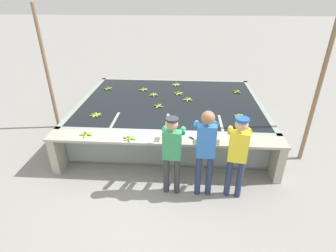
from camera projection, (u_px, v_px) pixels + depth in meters
name	position (u px, v px, depth m)	size (l,w,h in m)	color
ground_plane	(164.00, 180.00, 5.34)	(80.00, 80.00, 0.00)	gray
wash_tank	(170.00, 115.00, 7.12)	(4.71, 3.59, 0.85)	gray
work_ledge	(165.00, 148.00, 5.25)	(4.71, 0.45, 0.85)	#A8A393
worker_0	(172.00, 149.00, 4.63)	(0.43, 0.72, 1.56)	#38383D
worker_1	(206.00, 146.00, 4.54)	(0.40, 0.72, 1.71)	navy
worker_2	(238.00, 151.00, 4.52)	(0.48, 0.74, 1.61)	navy
banana_bunch_floating_0	(153.00, 95.00, 7.24)	(0.27, 0.27, 0.08)	#8CB738
banana_bunch_floating_1	(143.00, 90.00, 7.61)	(0.28, 0.27, 0.08)	#93BC3D
banana_bunch_floating_2	(108.00, 89.00, 7.70)	(0.27, 0.28, 0.08)	#75A333
banana_bunch_floating_3	(158.00, 106.00, 6.53)	(0.27, 0.27, 0.08)	#8CB738
banana_bunch_floating_4	(188.00, 99.00, 6.92)	(0.28, 0.27, 0.08)	#9EC642
banana_bunch_floating_5	(240.00, 116.00, 5.99)	(0.28, 0.28, 0.08)	#9EC642
banana_bunch_floating_6	(179.00, 93.00, 7.33)	(0.27, 0.28, 0.08)	#93BC3D
banana_bunch_floating_7	(96.00, 115.00, 6.06)	(0.28, 0.28, 0.08)	#8CB738
banana_bunch_floating_8	(212.00, 123.00, 5.71)	(0.27, 0.28, 0.08)	#93BC3D
banana_bunch_floating_9	(237.00, 92.00, 7.45)	(0.23, 0.23, 0.08)	#75A333
banana_bunch_floating_10	(176.00, 85.00, 8.01)	(0.28, 0.28, 0.08)	#9EC642
banana_bunch_ledge_0	(87.00, 134.00, 5.25)	(0.28, 0.27, 0.08)	#7FAD33
banana_bunch_ledge_1	(129.00, 138.00, 5.10)	(0.28, 0.28, 0.08)	#75A333
knife_0	(243.00, 139.00, 5.10)	(0.19, 0.32, 0.02)	silver
knife_1	(194.00, 139.00, 5.08)	(0.27, 0.26, 0.02)	silver
support_post_left	(47.00, 71.00, 6.68)	(0.09, 0.09, 3.20)	#846647
support_post_right	(318.00, 92.00, 5.29)	(0.09, 0.09, 3.20)	#846647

